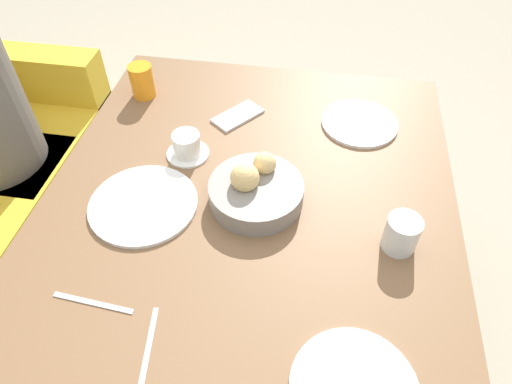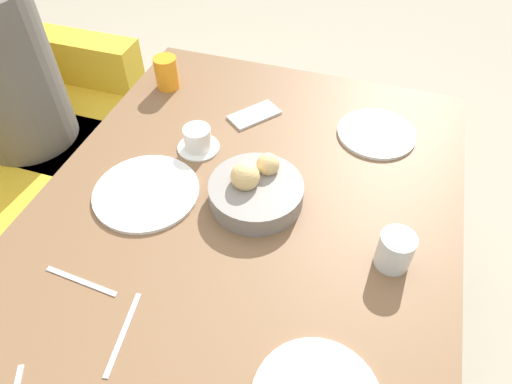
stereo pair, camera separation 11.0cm
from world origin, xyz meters
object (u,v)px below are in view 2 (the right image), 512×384
object	(u,v)px
bread_basket	(256,190)
plate_far_center	(146,192)
fork_silver	(123,333)
water_tumbler	(395,250)
knife_silver	(81,281)
plate_near_right	(376,133)
juice_glass	(167,73)
coffee_cup	(198,140)
seated_person	(25,121)
cell_phone	(254,115)

from	to	relation	value
bread_basket	plate_far_center	xyz separation A→B (m)	(-0.07, 0.27, -0.03)
plate_far_center	fork_silver	bearing A→B (deg)	-159.69
water_tumbler	knife_silver	size ratio (longest dim) A/B	0.49
water_tumbler	plate_near_right	bearing A→B (deg)	11.78
plate_near_right	knife_silver	world-z (taller)	plate_near_right
juice_glass	water_tumbler	bearing A→B (deg)	-121.74
bread_basket	coffee_cup	xyz separation A→B (m)	(0.13, 0.21, -0.00)
juice_glass	plate_far_center	bearing A→B (deg)	-161.44
seated_person	water_tumbler	world-z (taller)	seated_person
cell_phone	bread_basket	bearing A→B (deg)	-161.49
plate_far_center	coffee_cup	distance (m)	0.21
water_tumbler	coffee_cup	distance (m)	0.59
seated_person	plate_near_right	world-z (taller)	seated_person
juice_glass	cell_phone	bearing A→B (deg)	-101.34
seated_person	coffee_cup	size ratio (longest dim) A/B	10.69
plate_near_right	water_tumbler	distance (m)	0.44
seated_person	plate_far_center	distance (m)	0.88
plate_near_right	fork_silver	distance (m)	0.85
water_tumbler	fork_silver	world-z (taller)	water_tumbler
coffee_cup	water_tumbler	bearing A→B (deg)	-111.87
juice_glass	coffee_cup	xyz separation A→B (m)	(-0.25, -0.21, -0.02)
plate_near_right	juice_glass	world-z (taller)	juice_glass
bread_basket	cell_phone	bearing A→B (deg)	18.51
water_tumbler	knife_silver	bearing A→B (deg)	112.08
juice_glass	fork_silver	world-z (taller)	juice_glass
seated_person	knife_silver	bearing A→B (deg)	-131.61
seated_person	bread_basket	bearing A→B (deg)	-107.39
water_tumbler	juice_glass	bearing A→B (deg)	58.26
cell_phone	juice_glass	bearing A→B (deg)	78.66
plate_far_center	cell_phone	bearing A→B (deg)	-22.56
plate_near_right	knife_silver	xyz separation A→B (m)	(-0.68, 0.53, -0.00)
bread_basket	juice_glass	distance (m)	0.56
seated_person	coffee_cup	distance (m)	0.87
water_tumbler	cell_phone	bearing A→B (deg)	47.76
fork_silver	cell_phone	distance (m)	0.73
juice_glass	coffee_cup	bearing A→B (deg)	-140.01
coffee_cup	plate_far_center	bearing A→B (deg)	163.76
water_tumbler	knife_silver	xyz separation A→B (m)	(-0.25, 0.62, -0.04)
juice_glass	cell_phone	size ratio (longest dim) A/B	0.62
plate_far_center	plate_near_right	bearing A→B (deg)	-51.77
plate_near_right	fork_silver	world-z (taller)	plate_near_right
coffee_cup	cell_phone	xyz separation A→B (m)	(0.19, -0.10, -0.03)
seated_person	bread_basket	size ratio (longest dim) A/B	5.36
seated_person	water_tumbler	distance (m)	1.45
bread_basket	fork_silver	distance (m)	0.44
bread_basket	cell_phone	xyz separation A→B (m)	(0.32, 0.11, -0.03)
water_tumbler	coffee_cup	xyz separation A→B (m)	(0.22, 0.55, -0.01)
bread_basket	knife_silver	distance (m)	0.44
bread_basket	knife_silver	bearing A→B (deg)	140.40
coffee_cup	knife_silver	bearing A→B (deg)	171.41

